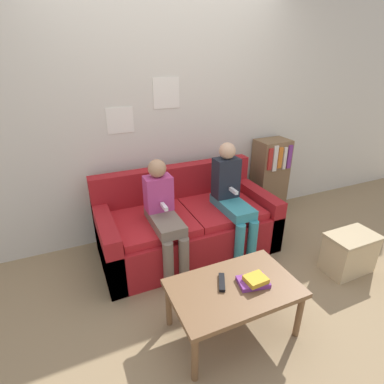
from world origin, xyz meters
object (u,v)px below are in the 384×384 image
at_px(coffee_table, 234,292).
at_px(tv_remote, 222,282).
at_px(storage_box, 349,253).
at_px(person_left, 164,214).
at_px(couch, 186,225).
at_px(person_right, 232,196).
at_px(bookshelf, 269,177).

distance_m(coffee_table, tv_remote, 0.10).
bearing_deg(coffee_table, storage_box, 6.32).
bearing_deg(person_left, storage_box, -25.68).
xyz_separation_m(coffee_table, person_left, (-0.19, 0.87, 0.21)).
xyz_separation_m(coffee_table, storage_box, (1.31, 0.15, -0.16)).
distance_m(couch, person_right, 0.55).
relative_size(tv_remote, storage_box, 0.38).
height_order(coffee_table, tv_remote, tv_remote).
bearing_deg(person_right, coffee_table, -119.28).
height_order(tv_remote, storage_box, tv_remote).
distance_m(person_right, tv_remote, 1.01).
bearing_deg(coffee_table, person_right, 60.72).
distance_m(coffee_table, bookshelf, 1.93).
xyz_separation_m(couch, storage_box, (1.21, -0.93, -0.08)).
xyz_separation_m(tv_remote, bookshelf, (1.40, 1.33, 0.06)).
relative_size(person_right, storage_box, 2.43).
height_order(couch, coffee_table, couch).
bearing_deg(couch, person_left, -145.57).
relative_size(coffee_table, bookshelf, 0.93).
xyz_separation_m(couch, person_right, (0.39, -0.19, 0.33)).
relative_size(person_left, tv_remote, 6.00).
bearing_deg(tv_remote, coffee_table, -15.73).
bearing_deg(person_right, storage_box, -41.87).
height_order(couch, tv_remote, couch).
bearing_deg(couch, bookshelf, 14.50).
bearing_deg(person_left, couch, 34.43).
xyz_separation_m(person_right, storage_box, (0.82, -0.73, -0.41)).
bearing_deg(person_right, bookshelf, 31.31).
xyz_separation_m(person_right, bookshelf, (0.84, 0.51, -0.13)).
distance_m(person_left, bookshelf, 1.62).
relative_size(tv_remote, bookshelf, 0.18).
bearing_deg(person_right, tv_remote, -124.16).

